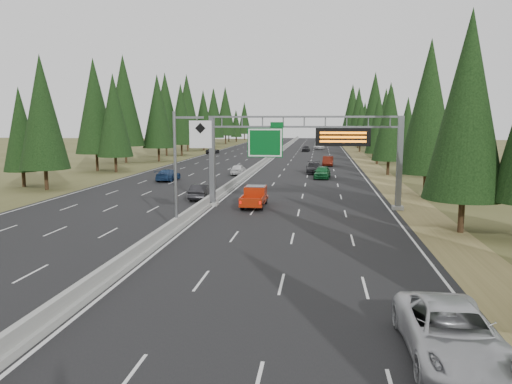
% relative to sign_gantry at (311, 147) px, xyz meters
% --- Properties ---
extents(road, '(32.00, 260.00, 0.08)m').
position_rel_sign_gantry_xyz_m(road, '(-8.92, 45.12, -5.23)').
color(road, black).
rests_on(road, ground).
extents(shoulder_right, '(3.60, 260.00, 0.06)m').
position_rel_sign_gantry_xyz_m(shoulder_right, '(8.88, 45.12, -5.24)').
color(shoulder_right, olive).
rests_on(shoulder_right, ground).
extents(shoulder_left, '(3.60, 260.00, 0.06)m').
position_rel_sign_gantry_xyz_m(shoulder_left, '(-26.72, 45.12, -5.24)').
color(shoulder_left, '#474721').
rests_on(shoulder_left, ground).
extents(median_barrier, '(0.70, 260.00, 0.85)m').
position_rel_sign_gantry_xyz_m(median_barrier, '(-8.92, 45.12, -4.85)').
color(median_barrier, gray).
rests_on(median_barrier, road).
extents(sign_gantry, '(16.75, 0.98, 7.80)m').
position_rel_sign_gantry_xyz_m(sign_gantry, '(0.00, 0.00, 0.00)').
color(sign_gantry, slate).
rests_on(sign_gantry, road).
extents(hov_sign_pole, '(2.80, 0.50, 8.00)m').
position_rel_sign_gantry_xyz_m(hov_sign_pole, '(-8.33, -9.92, -0.54)').
color(hov_sign_pole, slate).
rests_on(hov_sign_pole, road).
extents(tree_row_right, '(11.46, 236.61, 18.81)m').
position_rel_sign_gantry_xyz_m(tree_row_right, '(12.61, 38.01, 3.67)').
color(tree_row_right, black).
rests_on(tree_row_right, ground).
extents(tree_row_left, '(11.29, 238.21, 18.99)m').
position_rel_sign_gantry_xyz_m(tree_row_left, '(-31.05, 39.25, 4.03)').
color(tree_row_left, black).
rests_on(tree_row_left, ground).
extents(silver_minivan, '(2.89, 6.11, 1.69)m').
position_rel_sign_gantry_xyz_m(silver_minivan, '(4.90, -26.88, -4.35)').
color(silver_minivan, silver).
rests_on(silver_minivan, road).
extents(red_pickup, '(1.89, 5.28, 1.72)m').
position_rel_sign_gantry_xyz_m(red_pickup, '(-4.84, 0.29, -4.24)').
color(red_pickup, black).
rests_on(red_pickup, road).
extents(car_ahead_green, '(2.36, 4.92, 1.62)m').
position_rel_sign_gantry_xyz_m(car_ahead_green, '(1.06, 22.34, -4.38)').
color(car_ahead_green, '#16622E').
rests_on(car_ahead_green, road).
extents(car_ahead_dkred, '(1.93, 4.89, 1.58)m').
position_rel_sign_gantry_xyz_m(car_ahead_dkred, '(2.06, 40.75, -4.40)').
color(car_ahead_dkred, '#54160C').
rests_on(car_ahead_dkred, road).
extents(car_ahead_dkgrey, '(2.33, 5.43, 1.56)m').
position_rel_sign_gantry_xyz_m(car_ahead_dkgrey, '(-0.10, 28.56, -4.41)').
color(car_ahead_dkgrey, black).
rests_on(car_ahead_dkgrey, road).
extents(car_ahead_white, '(3.21, 5.94, 1.58)m').
position_rel_sign_gantry_xyz_m(car_ahead_white, '(0.54, 89.89, -4.40)').
color(car_ahead_white, silver).
rests_on(car_ahead_white, road).
extents(car_ahead_far, '(1.95, 4.29, 1.43)m').
position_rel_sign_gantry_xyz_m(car_ahead_far, '(-2.71, 79.56, -4.47)').
color(car_ahead_far, black).
rests_on(car_ahead_far, road).
extents(car_onc_near, '(1.59, 4.45, 1.46)m').
position_rel_sign_gantry_xyz_m(car_onc_near, '(-10.42, 3.53, -4.46)').
color(car_onc_near, black).
rests_on(car_onc_near, road).
extents(car_onc_blue, '(2.14, 5.01, 1.44)m').
position_rel_sign_gantry_xyz_m(car_onc_blue, '(-17.99, 17.41, -4.47)').
color(car_onc_blue, navy).
rests_on(car_onc_blue, road).
extents(car_onc_white, '(1.79, 4.33, 1.47)m').
position_rel_sign_gantry_xyz_m(car_onc_white, '(-10.42, 25.28, -4.46)').
color(car_onc_white, silver).
rests_on(car_onc_white, road).
extents(car_onc_far, '(2.49, 4.81, 1.30)m').
position_rel_sign_gantry_xyz_m(car_onc_far, '(-23.42, 68.63, -4.54)').
color(car_onc_far, black).
rests_on(car_onc_far, road).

